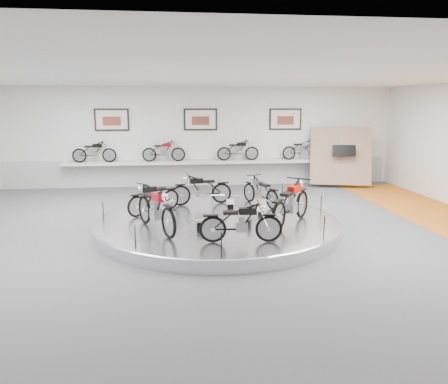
{
  "coord_description": "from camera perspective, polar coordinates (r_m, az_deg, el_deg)",
  "views": [
    {
      "loc": [
        -1.09,
        -10.83,
        3.24
      ],
      "look_at": [
        0.22,
        0.6,
        0.96
      ],
      "focal_mm": 35.0,
      "sensor_mm": 36.0,
      "label": 1
    }
  ],
  "objects": [
    {
      "name": "shelf_bike_b",
      "position": [
        17.63,
        -7.88,
        5.15
      ],
      "size": [
        1.22,
        0.43,
        0.73
      ],
      "primitive_type": null,
      "color": "maroon",
      "rests_on": "shelf"
    },
    {
      "name": "dado_band",
      "position": [
        18.04,
        -3.02,
        2.6
      ],
      "size": [
        15.68,
        0.04,
        1.1
      ],
      "primitive_type": "cube",
      "color": "#BCBCBA",
      "rests_on": "floor"
    },
    {
      "name": "shelf_bike_d",
      "position": [
        18.4,
        10.23,
        5.32
      ],
      "size": [
        1.22,
        0.43,
        0.73
      ],
      "primitive_type": null,
      "color": "#A2A1A6",
      "rests_on": "shelf"
    },
    {
      "name": "display_panel",
      "position": [
        18.31,
        14.97,
        4.57
      ],
      "size": [
        2.56,
        1.52,
        2.3
      ],
      "primitive_type": "cube",
      "rotation": [
        -0.35,
        0.0,
        -0.26
      ],
      "color": "#A17C66",
      "rests_on": "floor"
    },
    {
      "name": "bike_a",
      "position": [
        13.03,
        4.78,
        0.12
      ],
      "size": [
        1.1,
        1.61,
        0.9
      ],
      "primitive_type": null,
      "rotation": [
        0.0,
        0.0,
        1.98
      ],
      "color": "#A2A1A6",
      "rests_on": "display_platform"
    },
    {
      "name": "wall_front",
      "position": [
        4.17,
        8.96,
        -6.28
      ],
      "size": [
        16.0,
        0.0,
        16.0
      ],
      "primitive_type": "plane",
      "rotation": [
        -1.57,
        0.0,
        0.0
      ],
      "color": "white",
      "rests_on": "floor"
    },
    {
      "name": "shelf_bike_c",
      "position": [
        17.81,
        1.85,
        5.31
      ],
      "size": [
        1.22,
        0.43,
        0.73
      ],
      "primitive_type": null,
      "color": "black",
      "rests_on": "shelf"
    },
    {
      "name": "bike_b",
      "position": [
        13.17,
        -2.99,
        0.37
      ],
      "size": [
        1.68,
        0.84,
        0.94
      ],
      "primitive_type": null,
      "rotation": [
        0.0,
        0.0,
        3.32
      ],
      "color": "black",
      "rests_on": "display_platform"
    },
    {
      "name": "display_platform",
      "position": [
        11.6,
        -0.93,
        -4.26
      ],
      "size": [
        6.4,
        6.4,
        0.3
      ],
      "primitive_type": "cylinder",
      "color": "silver",
      "rests_on": "floor"
    },
    {
      "name": "bike_e",
      "position": [
        9.51,
        2.23,
        -3.98
      ],
      "size": [
        1.58,
        0.67,
        0.91
      ],
      "primitive_type": null,
      "rotation": [
        0.0,
        0.0,
        6.2
      ],
      "color": "black",
      "rests_on": "display_platform"
    },
    {
      "name": "wall_back",
      "position": [
        17.91,
        -3.07,
        7.21
      ],
      "size": [
        16.0,
        0.0,
        16.0
      ],
      "primitive_type": "plane",
      "rotation": [
        1.57,
        0.0,
        0.0
      ],
      "color": "white",
      "rests_on": "floor"
    },
    {
      "name": "ceiling",
      "position": [
        10.91,
        -0.83,
        15.18
      ],
      "size": [
        16.0,
        16.0,
        0.0
      ],
      "primitive_type": "plane",
      "rotation": [
        3.14,
        0.0,
        0.0
      ],
      "color": "white",
      "rests_on": "wall_back"
    },
    {
      "name": "platform_rim",
      "position": [
        11.57,
        -0.93,
        -3.69
      ],
      "size": [
        6.4,
        6.4,
        0.1
      ],
      "primitive_type": "torus",
      "color": "#B2B2BA",
      "rests_on": "display_platform"
    },
    {
      "name": "floor",
      "position": [
        11.36,
        -0.78,
        -5.39
      ],
      "size": [
        16.0,
        16.0,
        0.0
      ],
      "primitive_type": "plane",
      "color": "#555557",
      "rests_on": "ground"
    },
    {
      "name": "bike_d",
      "position": [
        10.49,
        -8.9,
        -2.13
      ],
      "size": [
        1.38,
        1.98,
        1.1
      ],
      "primitive_type": null,
      "rotation": [
        0.0,
        0.0,
        5.14
      ],
      "color": "maroon",
      "rests_on": "display_platform"
    },
    {
      "name": "bike_c",
      "position": [
        12.23,
        -9.13,
        -0.71
      ],
      "size": [
        1.49,
        1.41,
        0.89
      ],
      "primitive_type": null,
      "rotation": [
        0.0,
        0.0,
        3.86
      ],
      "color": "black",
      "rests_on": "display_platform"
    },
    {
      "name": "poster_left",
      "position": [
        17.96,
        -14.45,
        9.12
      ],
      "size": [
        1.35,
        0.06,
        0.88
      ],
      "primitive_type": "cube",
      "color": "white",
      "rests_on": "wall_back"
    },
    {
      "name": "poster_center",
      "position": [
        17.83,
        -3.09,
        9.44
      ],
      "size": [
        1.35,
        0.06,
        0.88
      ],
      "primitive_type": "cube",
      "color": "white",
      "rests_on": "wall_back"
    },
    {
      "name": "bike_f",
      "position": [
        11.04,
        8.76,
        -1.38
      ],
      "size": [
        1.7,
        1.93,
        1.13
      ],
      "primitive_type": null,
      "rotation": [
        0.0,
        0.0,
        7.2
      ],
      "color": "#C00804",
      "rests_on": "display_platform"
    },
    {
      "name": "shelf_bike_a",
      "position": [
        17.9,
        -16.59,
        4.88
      ],
      "size": [
        1.22,
        0.43,
        0.73
      ],
      "primitive_type": null,
      "color": "black",
      "rests_on": "shelf"
    },
    {
      "name": "shelf",
      "position": [
        17.71,
        -2.98,
        3.91
      ],
      "size": [
        11.0,
        0.55,
        0.1
      ],
      "primitive_type": "cube",
      "color": "silver",
      "rests_on": "wall_back"
    },
    {
      "name": "poster_right",
      "position": [
        18.38,
        8.02,
        9.4
      ],
      "size": [
        1.35,
        0.06,
        0.88
      ],
      "primitive_type": "cube",
      "color": "white",
      "rests_on": "wall_back"
    }
  ]
}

